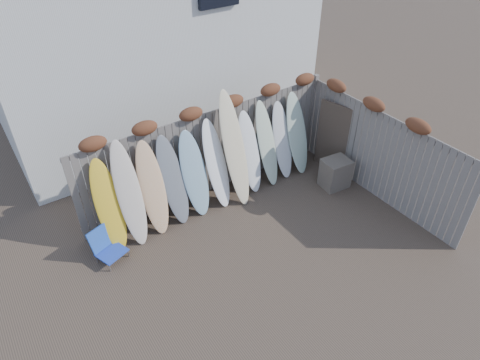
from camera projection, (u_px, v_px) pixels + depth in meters
ground at (274, 251)px, 8.42m from camera, size 80.00×80.00×0.00m
back_fence at (212, 145)px, 9.32m from camera, size 6.05×0.28×2.24m
right_fence at (379, 150)px, 9.24m from camera, size 0.28×4.40×2.24m
house at (141, 3)px, 11.02m from camera, size 8.50×5.50×6.33m
beach_chair at (106, 245)px, 8.11m from camera, size 0.65×0.67×0.67m
wooden_crate at (335, 173)px, 9.90m from camera, size 0.65×0.56×0.71m
lattice_panel at (339, 139)px, 10.13m from camera, size 0.34×1.12×1.72m
surfboard_0 at (109, 206)px, 8.07m from camera, size 0.52×0.68×1.86m
surfboard_1 at (129, 194)px, 8.15m from camera, size 0.52×0.77×2.11m
surfboard_2 at (152, 189)px, 8.44m from camera, size 0.56×0.73×1.93m
surfboard_3 at (173, 181)px, 8.67m from camera, size 0.58×0.72×1.90m
surfboard_4 at (194, 174)px, 8.90m from camera, size 0.56×0.67×1.85m
surfboard_5 at (216, 164)px, 9.09m from camera, size 0.54×0.74×1.96m
surfboard_6 at (235, 150)px, 9.05m from camera, size 0.54×0.89×2.49m
surfboard_7 at (250, 153)px, 9.55m from camera, size 0.49×0.67×1.86m
surfboard_8 at (267, 144)px, 9.72m from camera, size 0.52×0.74×1.97m
surfboard_9 at (282, 141)px, 10.00m from camera, size 0.49×0.66×1.81m
surfboard_10 at (297, 134)px, 10.11m from camera, size 0.58×0.72×1.95m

